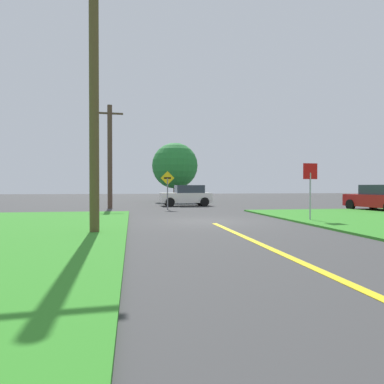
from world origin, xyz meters
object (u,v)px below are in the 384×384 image
(stop_sign, at_px, (310,181))
(utility_pole_mid, at_px, (110,155))
(utility_pole_near, at_px, (94,90))
(oak_tree_left, at_px, (175,166))
(car_on_crossroad, at_px, (382,198))
(direction_sign, at_px, (168,186))
(car_approaching_junction, at_px, (186,196))

(stop_sign, bearing_deg, utility_pole_mid, -56.73)
(utility_pole_near, relative_size, oak_tree_left, 1.53)
(car_on_crossroad, relative_size, direction_sign, 1.88)
(car_on_crossroad, distance_m, utility_pole_mid, 17.68)
(oak_tree_left, bearing_deg, car_approaching_junction, -90.09)
(stop_sign, relative_size, car_on_crossroad, 0.53)
(oak_tree_left, bearing_deg, utility_pole_near, -102.73)
(stop_sign, distance_m, car_approaching_junction, 13.77)
(car_approaching_junction, bearing_deg, direction_sign, 64.02)
(utility_pole_mid, bearing_deg, car_approaching_junction, 23.51)
(car_approaching_junction, xyz_separation_m, utility_pole_mid, (-5.69, -2.47, 2.84))
(stop_sign, xyz_separation_m, utility_pole_near, (-8.81, -2.80, 2.83))
(stop_sign, distance_m, utility_pole_mid, 14.28)
(utility_pole_mid, xyz_separation_m, oak_tree_left, (5.70, 10.23, -0.08))
(utility_pole_near, distance_m, oak_tree_left, 24.48)
(stop_sign, height_order, utility_pole_mid, utility_pole_mid)
(stop_sign, bearing_deg, car_approaching_junction, -82.37)
(stop_sign, relative_size, utility_pole_mid, 0.36)
(car_approaching_junction, xyz_separation_m, utility_pole_near, (-5.38, -16.10, 3.78))
(utility_pole_near, distance_m, direction_sign, 12.70)
(car_approaching_junction, height_order, car_on_crossroad, same)
(utility_pole_near, bearing_deg, stop_sign, 17.63)
(car_on_crossroad, height_order, utility_pole_mid, utility_pole_mid)
(stop_sign, height_order, direction_sign, direction_sign)
(utility_pole_near, bearing_deg, utility_pole_mid, 91.30)
(stop_sign, xyz_separation_m, car_approaching_junction, (-3.43, 13.30, -0.95))
(oak_tree_left, bearing_deg, stop_sign, -80.79)
(car_on_crossroad, bearing_deg, utility_pole_mid, 63.97)
(car_approaching_junction, bearing_deg, oak_tree_left, -92.12)
(utility_pole_mid, bearing_deg, car_on_crossroad, -18.64)
(direction_sign, bearing_deg, car_on_crossroad, -16.55)
(stop_sign, relative_size, oak_tree_left, 0.43)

